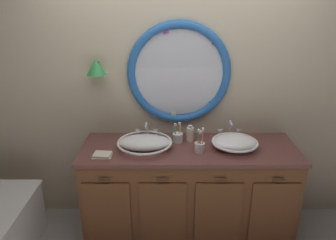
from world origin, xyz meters
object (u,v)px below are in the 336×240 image
Objects in this scene: sink_basin_left at (146,142)px; sink_basin_right at (236,142)px; toothbrush_holder_left at (179,137)px; folded_hand_towel at (104,155)px; toothbrush_holder_right at (201,146)px; soap_dispenser at (192,134)px.

sink_basin_left is 1.20× the size of sink_basin_right.
folded_hand_towel is at bearing -155.44° from toothbrush_holder_left.
toothbrush_holder_right reaches higher than folded_hand_towel.
sink_basin_right is at bearing 0.00° from sink_basin_left.
toothbrush_holder_right is 1.44× the size of folded_hand_towel.
sink_basin_left is 0.78m from sink_basin_right.
sink_basin_right is at bearing -14.59° from toothbrush_holder_left.
soap_dispenser reaches higher than sink_basin_right.
sink_basin_left is at bearing -180.00° from sink_basin_right.
folded_hand_towel is (-0.63, -0.29, -0.03)m from toothbrush_holder_left.
soap_dispenser is at bearing 105.47° from toothbrush_holder_right.
folded_hand_towel is (-0.74, -0.32, -0.05)m from soap_dispenser.
toothbrush_holder_left is 0.12m from soap_dispenser.
toothbrush_holder_left is 0.69m from folded_hand_towel.
folded_hand_towel is (-0.81, -0.09, -0.04)m from toothbrush_holder_right.
sink_basin_right is 1.81× the size of toothbrush_holder_right.
sink_basin_right is 0.41m from soap_dispenser.
toothbrush_holder_right is (0.47, -0.07, -0.00)m from sink_basin_left.
toothbrush_holder_left is (0.29, 0.13, -0.01)m from sink_basin_left.
sink_basin_right is 1.13m from folded_hand_towel.
toothbrush_holder_right is 0.24m from soap_dispenser.
toothbrush_holder_right is at bearing -48.12° from toothbrush_holder_left.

